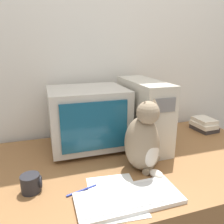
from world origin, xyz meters
The scene contains 10 objects.
wall_back centered at (0.00, 0.96, 1.25)m, with size 7.00×0.05×2.50m.
desk centered at (0.00, 0.45, 0.36)m, with size 1.61×0.89×0.72m.
crt_monitor centered at (-0.22, 0.68, 0.91)m, with size 0.45×0.38×0.37m.
computer_tower centered at (0.12, 0.62, 0.93)m, with size 0.17×0.48×0.40m.
keyboard centered at (-0.17, 0.14, 0.73)m, with size 0.43×0.18×0.02m.
cat centered at (-0.02, 0.33, 0.88)m, with size 0.28×0.25×0.37m.
book_stack centered at (0.65, 0.69, 0.77)m, with size 0.15×0.18×0.09m.
pen centered at (-0.34, 0.25, 0.73)m, with size 0.14×0.05×0.01m.
paper_sheet centered at (-0.22, 0.18, 0.72)m, with size 0.24×0.32×0.00m.
mug centered at (-0.54, 0.32, 0.76)m, with size 0.09×0.08×0.08m.
Camera 1 is at (-0.46, -0.55, 1.32)m, focal length 35.00 mm.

